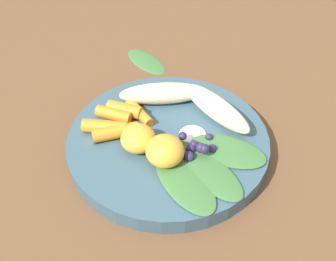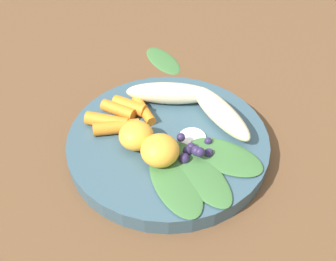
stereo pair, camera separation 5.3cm
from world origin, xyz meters
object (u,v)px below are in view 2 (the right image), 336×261
at_px(banana_peeled_right, 219,111).
at_px(orange_segment_near, 160,150).
at_px(bowl, 168,142).
at_px(banana_peeled_left, 169,93).
at_px(kale_leaf_stray, 163,59).

height_order(banana_peeled_right, orange_segment_near, orange_segment_near).
xyz_separation_m(bowl, banana_peeled_left, (0.03, 0.07, 0.03)).
height_order(orange_segment_near, kale_leaf_stray, orange_segment_near).
distance_m(bowl, banana_peeled_right, 0.09).
height_order(banana_peeled_left, orange_segment_near, orange_segment_near).
distance_m(orange_segment_near, kale_leaf_stray, 0.28).
bearing_deg(banana_peeled_left, kale_leaf_stray, -82.47).
bearing_deg(kale_leaf_stray, banana_peeled_left, 154.57).
bearing_deg(banana_peeled_right, orange_segment_near, 104.33).
xyz_separation_m(banana_peeled_left, kale_leaf_stray, (0.05, 0.15, -0.04)).
bearing_deg(orange_segment_near, bowl, 54.71).
bearing_deg(orange_segment_near, banana_peeled_left, 61.48).
distance_m(banana_peeled_right, orange_segment_near, 0.12).
bearing_deg(bowl, banana_peeled_left, 65.73).
bearing_deg(orange_segment_near, kale_leaf_stray, 67.11).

